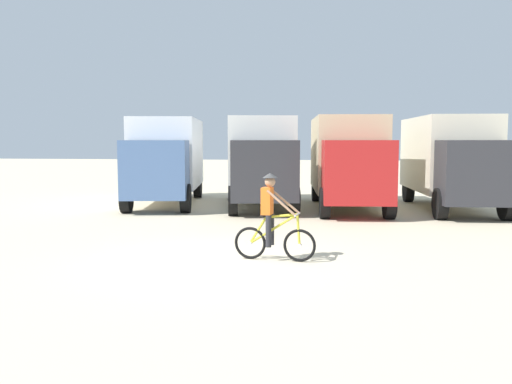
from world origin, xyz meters
TOP-DOWN VIEW (x-y plane):
  - ground_plane at (0.00, 0.00)m, footprint 120.00×120.00m
  - box_truck_avon_van at (-4.11, 9.80)m, footprint 3.37×7.03m
  - box_truck_white_box at (-0.37, 9.64)m, footprint 3.44×7.04m
  - box_truck_tan_camper at (2.91, 9.30)m, footprint 2.89×6.91m
  - box_truck_cream_rv at (6.60, 9.56)m, footprint 2.74×6.87m
  - cyclist_orange_shirt at (1.07, 0.28)m, footprint 1.72×0.52m

SIDE VIEW (x-z plane):
  - ground_plane at x=0.00m, z-range 0.00..0.00m
  - cyclist_orange_shirt at x=1.07m, z-range -0.06..1.76m
  - box_truck_avon_van at x=-4.11m, z-range 0.20..3.55m
  - box_truck_white_box at x=-0.37m, z-range 0.20..3.55m
  - box_truck_tan_camper at x=2.91m, z-range 0.20..3.55m
  - box_truck_cream_rv at x=6.60m, z-range 0.20..3.55m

